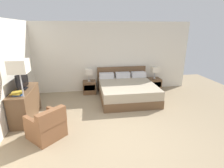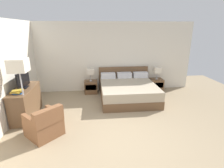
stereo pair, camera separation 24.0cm
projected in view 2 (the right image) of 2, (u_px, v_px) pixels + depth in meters
The scene contains 15 objects.
ground_plane at pixel (121, 143), 3.87m from camera, with size 10.52×10.52×0.00m, color #998466.
wall_back at pixel (108, 57), 6.81m from camera, with size 6.68×0.06×2.66m, color silver.
wall_left at pixel (9, 72), 4.56m from camera, with size 0.06×5.31×2.66m, color silver.
bed at pixel (128, 90), 6.20m from camera, with size 1.96×2.04×0.96m.
nightstand_left at pixel (91, 87), 6.78m from camera, with size 0.49×0.45×0.48m.
nightstand_right at pixel (156, 85), 7.04m from camera, with size 0.49×0.45×0.48m.
table_lamp_left at pixel (90, 72), 6.59m from camera, with size 0.27×0.27×0.48m.
table_lamp_right at pixel (157, 70), 6.85m from camera, with size 0.27×0.27×0.48m.
dresser at pixel (26, 102), 4.90m from camera, with size 0.46×1.38×0.85m.
tv at pixel (23, 80), 4.76m from camera, with size 0.18×0.81×0.48m.
book_red_cover at pixel (18, 93), 4.38m from camera, with size 0.22×0.15×0.04m, color #234C8E.
book_blue_cover at pixel (17, 92), 4.37m from camera, with size 0.24×0.19×0.03m, color gold.
book_small_top at pixel (18, 91), 4.36m from camera, with size 0.25×0.17×0.04m, color gold.
armchair_by_window at pixel (45, 125), 4.04m from camera, with size 0.97×0.97×0.76m.
floor_lamp at pixel (19, 69), 4.08m from camera, with size 0.39×0.39×1.75m.
Camera 2 is at (-0.55, -3.25, 2.42)m, focal length 28.00 mm.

